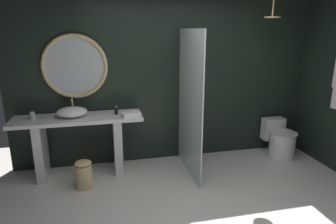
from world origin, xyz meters
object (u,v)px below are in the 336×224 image
Objects in this scene: round_wall_mirror at (75,67)px; waste_bin at (84,174)px; soap_dispenser at (116,110)px; folded_hand_towel at (131,115)px; tumbler_cup at (33,116)px; vessel_sink at (72,112)px; toilet at (280,140)px; rain_shower_head at (272,16)px.

round_wall_mirror is 1.51m from waste_bin.
waste_bin is at bearing -137.68° from soap_dispenser.
soap_dispenser reaches higher than folded_hand_towel.
tumbler_cup is 1.13m from soap_dispenser.
round_wall_mirror is (0.59, 0.23, 0.62)m from tumbler_cup.
round_wall_mirror reaches higher than folded_hand_towel.
vessel_sink is 1.08× the size of waste_bin.
tumbler_cup is 0.16× the size of toilet.
round_wall_mirror is 1.05m from folded_hand_towel.
waste_bin is (0.64, -0.45, -0.72)m from tumbler_cup.
toilet reaches higher than waste_bin.
rain_shower_head reaches higher than waste_bin.
round_wall_mirror is 3.45m from toilet.
waste_bin is at bearing -35.25° from tumbler_cup.
soap_dispenser is 0.98m from waste_bin.
folded_hand_towel is at bearing -12.38° from vessel_sink.
vessel_sink is 0.52m from tumbler_cup.
tumbler_cup is 3.63m from rain_shower_head.
toilet is 2.54m from folded_hand_towel.
vessel_sink is 3.14m from rain_shower_head.
vessel_sink reaches higher than waste_bin.
rain_shower_head is 2.01m from toilet.
vessel_sink is 0.61m from soap_dispenser.
toilet is (3.78, -0.09, -0.65)m from tumbler_cup.
soap_dispenser is 2.73m from toilet.
folded_hand_towel is (0.68, 0.26, 0.71)m from waste_bin.
round_wall_mirror is at bearing 171.55° from rain_shower_head.
folded_hand_towel is (0.80, -0.18, -0.04)m from vessel_sink.
tumbler_cup is 1.07m from waste_bin.
round_wall_mirror is at bearing 150.23° from folded_hand_towel.
rain_shower_head is (2.25, -0.18, 1.31)m from soap_dispenser.
folded_hand_towel is at bearing -43.26° from soap_dispenser.
vessel_sink is 0.46× the size of round_wall_mirror.
toilet is at bearing -5.68° from round_wall_mirror.
waste_bin is at bearing -158.99° from folded_hand_towel.
tumbler_cup is at bearing 176.81° from rain_shower_head.
folded_hand_towel is (-2.46, -0.10, 0.63)m from toilet.
vessel_sink is at bearing -179.45° from soap_dispenser.
vessel_sink is at bearing 167.62° from folded_hand_towel.
round_wall_mirror is 1.46× the size of toilet.
tumbler_cup is 0.89m from round_wall_mirror.
round_wall_mirror is 3.66× the size of folded_hand_towel.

